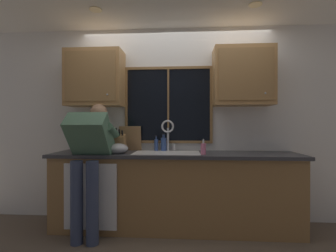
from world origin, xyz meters
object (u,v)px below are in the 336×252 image
at_px(soap_dispenser, 203,149).
at_px(bottle_green_glass, 156,145).
at_px(knife_block, 120,144).
at_px(cutting_board, 130,138).
at_px(bottle_tall_clear, 164,144).
at_px(person_standing, 91,153).
at_px(mixing_bowl, 117,149).

height_order(soap_dispenser, bottle_green_glass, bottle_green_glass).
xyz_separation_m(knife_block, cutting_board, (0.08, 0.21, 0.05)).
bearing_deg(bottle_tall_clear, bottle_green_glass, -176.73).
height_order(cutting_board, bottle_green_glass, cutting_board).
bearing_deg(person_standing, cutting_board, 56.25).
height_order(knife_block, cutting_board, cutting_board).
bearing_deg(mixing_bowl, soap_dispenser, -2.26).
height_order(person_standing, knife_block, person_standing).
relative_size(knife_block, soap_dispenser, 1.80).
distance_m(cutting_board, soap_dispenser, 1.00).
xyz_separation_m(knife_block, soap_dispenser, (1.01, -0.16, -0.04)).
bearing_deg(soap_dispenser, knife_block, 171.13).
relative_size(knife_block, mixing_bowl, 1.27).
distance_m(knife_block, bottle_green_glass, 0.47).
bearing_deg(bottle_green_glass, cutting_board, 178.60).
bearing_deg(knife_block, bottle_tall_clear, 21.64).
xyz_separation_m(person_standing, soap_dispenser, (1.27, 0.14, 0.04)).
height_order(soap_dispenser, bottle_tall_clear, bottle_tall_clear).
bearing_deg(cutting_board, bottle_green_glass, -1.40).
relative_size(person_standing, soap_dispenser, 8.46).
relative_size(cutting_board, bottle_tall_clear, 1.46).
xyz_separation_m(knife_block, bottle_green_glass, (0.42, 0.20, -0.03)).
bearing_deg(person_standing, bottle_tall_clear, 32.90).
xyz_separation_m(mixing_bowl, soap_dispenser, (1.01, -0.04, 0.01)).
height_order(person_standing, bottle_green_glass, person_standing).
relative_size(mixing_bowl, bottle_tall_clear, 1.13).
bearing_deg(cutting_board, bottle_tall_clear, -0.37).
height_order(knife_block, soap_dispenser, knife_block).
relative_size(person_standing, mixing_bowl, 5.98).
relative_size(mixing_bowl, soap_dispenser, 1.41).
height_order(cutting_board, soap_dispenser, cutting_board).
xyz_separation_m(bottle_green_glass, bottle_tall_clear, (0.10, 0.01, 0.01)).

